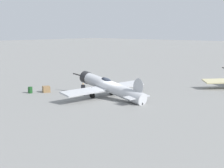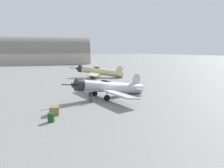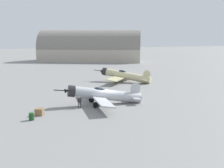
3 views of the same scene
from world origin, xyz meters
name	(u,v)px [view 1 (image 1 of 3)]	position (x,y,z in m)	size (l,w,h in m)	color
ground_plane	(112,98)	(0.00, 0.00, 0.00)	(400.00, 400.00, 0.00)	gray
airplane_foreground	(109,87)	(-0.04, -0.53, 1.41)	(12.70, 12.44, 3.19)	#B7BABF
ground_crew_mechanic	(83,88)	(0.99, -4.07, 0.97)	(0.32, 0.60, 1.59)	#2D2D33
equipment_crate	(46,89)	(2.77, -9.42, 0.42)	(1.23, 1.23, 0.83)	olive
fuel_drum	(30,90)	(4.59, -10.47, 0.42)	(0.62, 0.62, 0.84)	#19471E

